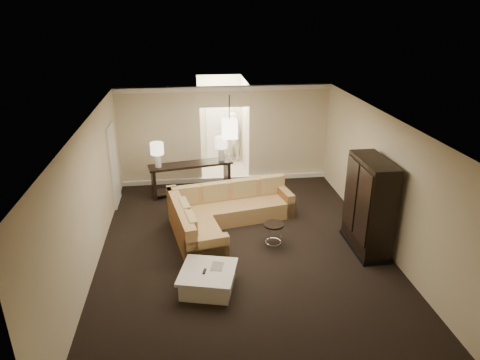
{
  "coord_description": "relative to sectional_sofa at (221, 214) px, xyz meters",
  "views": [
    {
      "loc": [
        -1.06,
        -7.76,
        4.86
      ],
      "look_at": [
        0.08,
        1.2,
        1.14
      ],
      "focal_mm": 32.0,
      "sensor_mm": 36.0,
      "label": 1
    }
  ],
  "objects": [
    {
      "name": "person",
      "position": [
        0.75,
        4.49,
        0.58
      ],
      "size": [
        0.73,
        0.55,
        1.86
      ],
      "primitive_type": "imported",
      "rotation": [
        0.0,
        0.0,
        3.3
      ],
      "color": "silver",
      "rests_on": "ground"
    },
    {
      "name": "wall_right",
      "position": [
        3.38,
        -1.11,
        1.05
      ],
      "size": [
        0.04,
        8.0,
        2.8
      ],
      "primitive_type": "cube",
      "color": "beige",
      "rests_on": "ground"
    },
    {
      "name": "drink_table",
      "position": [
        1.05,
        -0.98,
        0.03
      ],
      "size": [
        0.43,
        0.43,
        0.54
      ],
      "rotation": [
        0.0,
        0.0,
        -0.21
      ],
      "color": "black",
      "rests_on": "ground"
    },
    {
      "name": "table_lamp_right",
      "position": [
        0.21,
        2.25,
        0.96
      ],
      "size": [
        0.35,
        0.35,
        0.67
      ],
      "color": "silver",
      "rests_on": "console_table"
    },
    {
      "name": "ground",
      "position": [
        0.38,
        -1.11,
        -0.35
      ],
      "size": [
        8.0,
        8.0,
        0.0
      ],
      "primitive_type": "plane",
      "color": "black",
      "rests_on": "ground"
    },
    {
      "name": "coffee_table",
      "position": [
        -0.44,
        -2.31,
        -0.15
      ],
      "size": [
        1.2,
        1.2,
        0.41
      ],
      "rotation": [
        0.0,
        0.0,
        -0.26
      ],
      "color": "silver",
      "rests_on": "ground"
    },
    {
      "name": "pendant_light",
      "position": [
        0.38,
        1.59,
        1.6
      ],
      "size": [
        0.38,
        0.38,
        1.09
      ],
      "color": "black",
      "rests_on": "ceiling"
    },
    {
      "name": "console_table",
      "position": [
        -0.64,
        2.09,
        0.17
      ],
      "size": [
        2.31,
        0.92,
        0.87
      ],
      "rotation": [
        0.0,
        0.0,
        0.19
      ],
      "color": "black",
      "rests_on": "ground"
    },
    {
      "name": "crown_molding",
      "position": [
        0.38,
        2.84,
        2.38
      ],
      "size": [
        6.0,
        0.1,
        0.12
      ],
      "primitive_type": "cube",
      "color": "white",
      "rests_on": "wall_back"
    },
    {
      "name": "foyer",
      "position": [
        0.38,
        4.23,
        0.95
      ],
      "size": [
        1.44,
        2.02,
        2.8
      ],
      "color": "beige",
      "rests_on": "ground"
    },
    {
      "name": "wall_back",
      "position": [
        0.38,
        2.89,
        1.05
      ],
      "size": [
        6.0,
        0.04,
        2.8
      ],
      "primitive_type": "cube",
      "color": "beige",
      "rests_on": "ground"
    },
    {
      "name": "table_lamp_left",
      "position": [
        -1.5,
        1.93,
        0.96
      ],
      "size": [
        0.35,
        0.35,
        0.67
      ],
      "color": "silver",
      "rests_on": "console_table"
    },
    {
      "name": "armoire",
      "position": [
        2.97,
        -1.3,
        0.61
      ],
      "size": [
        0.6,
        1.4,
        2.02
      ],
      "color": "black",
      "rests_on": "ground"
    },
    {
      "name": "side_door",
      "position": [
        -2.59,
        1.69,
        0.7
      ],
      "size": [
        0.05,
        0.9,
        2.1
      ],
      "primitive_type": "cube",
      "color": "white",
      "rests_on": "ground"
    },
    {
      "name": "wall_front",
      "position": [
        0.38,
        -5.11,
        1.05
      ],
      "size": [
        6.0,
        0.04,
        2.8
      ],
      "primitive_type": "cube",
      "color": "beige",
      "rests_on": "ground"
    },
    {
      "name": "sectional_sofa",
      "position": [
        0.0,
        0.0,
        0.0
      ],
      "size": [
        3.08,
        2.77,
        0.88
      ],
      "rotation": [
        0.0,
        0.0,
        0.19
      ],
      "color": "brown",
      "rests_on": "ground"
    },
    {
      "name": "baseboard",
      "position": [
        0.38,
        2.84,
        -0.29
      ],
      "size": [
        6.0,
        0.1,
        0.12
      ],
      "primitive_type": "cube",
      "color": "white",
      "rests_on": "ground"
    },
    {
      "name": "ceiling",
      "position": [
        0.38,
        -1.11,
        2.45
      ],
      "size": [
        6.0,
        8.0,
        0.02
      ],
      "primitive_type": "cube",
      "color": "white",
      "rests_on": "wall_back"
    },
    {
      "name": "wall_left",
      "position": [
        -2.62,
        -1.11,
        1.05
      ],
      "size": [
        0.04,
        8.0,
        2.8
      ],
      "primitive_type": "cube",
      "color": "beige",
      "rests_on": "ground"
    }
  ]
}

